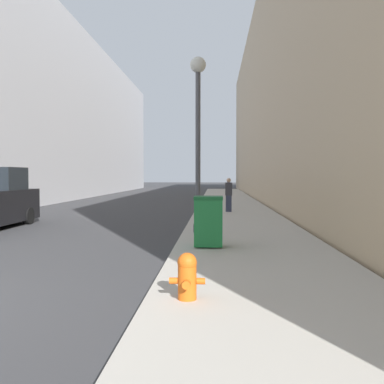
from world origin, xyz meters
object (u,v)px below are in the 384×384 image
(fire_hydrant, at_px, (187,275))
(pedestrian_on_sidewalk, at_px, (229,195))
(trash_bin, at_px, (208,221))
(lamppost, at_px, (198,119))

(fire_hydrant, bearing_deg, pedestrian_on_sidewalk, 85.95)
(fire_hydrant, height_order, trash_bin, trash_bin)
(pedestrian_on_sidewalk, bearing_deg, fire_hydrant, -94.05)
(lamppost, bearing_deg, pedestrian_on_sidewalk, 81.10)
(lamppost, height_order, pedestrian_on_sidewalk, lamppost)
(fire_hydrant, xyz_separation_m, pedestrian_on_sidewalk, (1.01, 14.21, 0.45))
(trash_bin, bearing_deg, lamppost, 98.01)
(trash_bin, bearing_deg, pedestrian_on_sidewalk, 85.44)
(trash_bin, height_order, pedestrian_on_sidewalk, pedestrian_on_sidewalk)
(trash_bin, distance_m, lamppost, 3.76)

